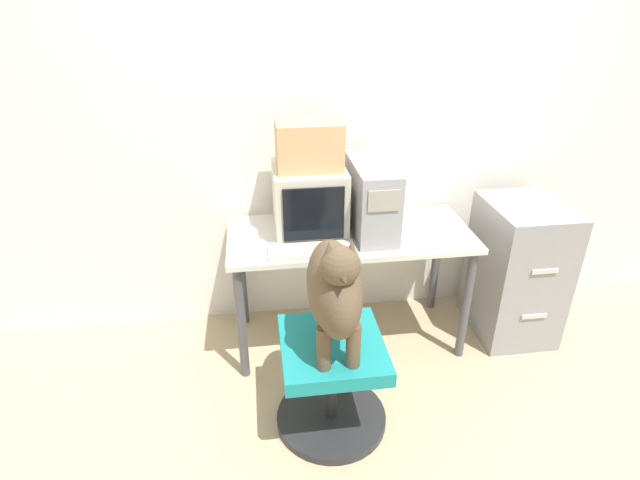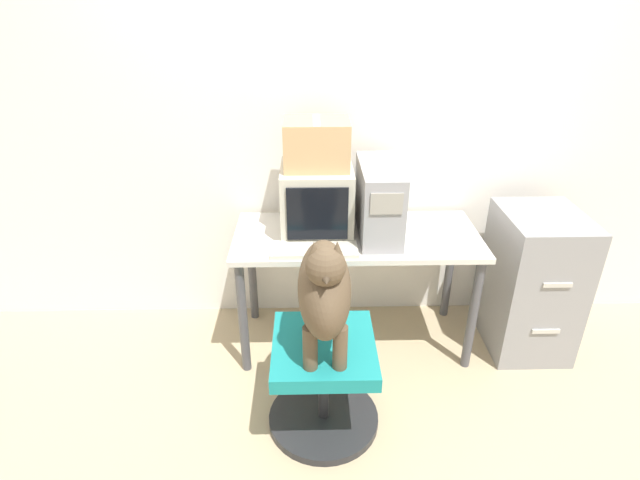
# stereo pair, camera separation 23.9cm
# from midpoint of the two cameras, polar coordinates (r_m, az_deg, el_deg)

# --- Properties ---
(ground_plane) EXTENTS (12.00, 12.00, 0.00)m
(ground_plane) POSITION_cam_midpoint_polar(r_m,az_deg,el_deg) (2.89, 1.76, -14.66)
(ground_plane) COLOR tan
(wall_back) EXTENTS (8.00, 0.05, 2.60)m
(wall_back) POSITION_cam_midpoint_polar(r_m,az_deg,el_deg) (2.87, -0.06, 14.60)
(wall_back) COLOR white
(wall_back) RESTS_ON ground_plane
(desk) EXTENTS (1.33, 0.59, 0.72)m
(desk) POSITION_cam_midpoint_polar(r_m,az_deg,el_deg) (2.77, 0.95, -0.94)
(desk) COLOR silver
(desk) RESTS_ON ground_plane
(crt_monitor) EXTENTS (0.38, 0.40, 0.36)m
(crt_monitor) POSITION_cam_midpoint_polar(r_m,az_deg,el_deg) (2.68, -3.79, 4.57)
(crt_monitor) COLOR beige
(crt_monitor) RESTS_ON desk
(pc_tower) EXTENTS (0.21, 0.50, 0.39)m
(pc_tower) POSITION_cam_midpoint_polar(r_m,az_deg,el_deg) (2.67, 3.35, 4.78)
(pc_tower) COLOR #99999E
(pc_tower) RESTS_ON desk
(keyboard) EXTENTS (0.44, 0.17, 0.03)m
(keyboard) POSITION_cam_midpoint_polar(r_m,az_deg,el_deg) (2.52, -3.64, -1.20)
(keyboard) COLOR beige
(keyboard) RESTS_ON desk
(computer_mouse) EXTENTS (0.07, 0.04, 0.03)m
(computer_mouse) POSITION_cam_midpoint_polar(r_m,az_deg,el_deg) (2.54, 3.10, -0.87)
(computer_mouse) COLOR #333333
(computer_mouse) RESTS_ON desk
(office_chair) EXTENTS (0.54, 0.54, 0.49)m
(office_chair) POSITION_cam_midpoint_polar(r_m,az_deg,el_deg) (2.44, -1.56, -15.68)
(office_chair) COLOR #262628
(office_chair) RESTS_ON ground_plane
(dog) EXTENTS (0.22, 0.51, 0.59)m
(dog) POSITION_cam_midpoint_polar(r_m,az_deg,el_deg) (2.08, -1.63, -5.57)
(dog) COLOR brown
(dog) RESTS_ON office_chair
(filing_cabinet) EXTENTS (0.43, 0.53, 0.83)m
(filing_cabinet) POSITION_cam_midpoint_polar(r_m,az_deg,el_deg) (3.13, 19.52, -3.31)
(filing_cabinet) COLOR gray
(filing_cabinet) RESTS_ON ground_plane
(cardboard_box) EXTENTS (0.33, 0.26, 0.25)m
(cardboard_box) POSITION_cam_midpoint_polar(r_m,az_deg,el_deg) (2.59, -4.00, 10.81)
(cardboard_box) COLOR tan
(cardboard_box) RESTS_ON crt_monitor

